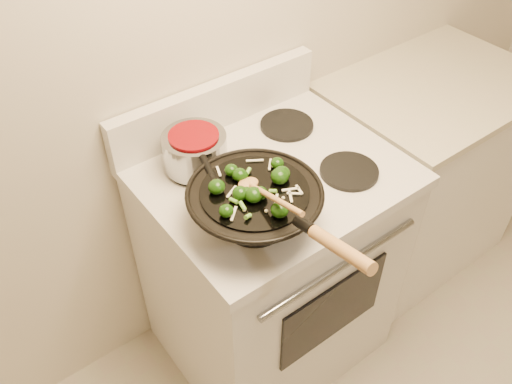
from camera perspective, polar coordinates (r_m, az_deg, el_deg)
stove at (r=1.99m, az=1.41°, el=-7.57°), size 0.78×0.67×1.08m
counter_unit at (r=2.47m, az=16.53°, el=1.94°), size 0.84×0.62×0.91m
wok at (r=1.44m, az=-0.03°, el=-1.40°), size 0.37×0.61×0.23m
stirfry at (r=1.40m, az=-0.22°, el=0.67°), size 0.25×0.27×0.04m
wooden_spoon at (r=1.36m, az=0.69°, el=0.04°), size 0.06×0.26×0.09m
saucepan at (r=1.64m, az=-6.43°, el=4.37°), size 0.19×0.31×0.11m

